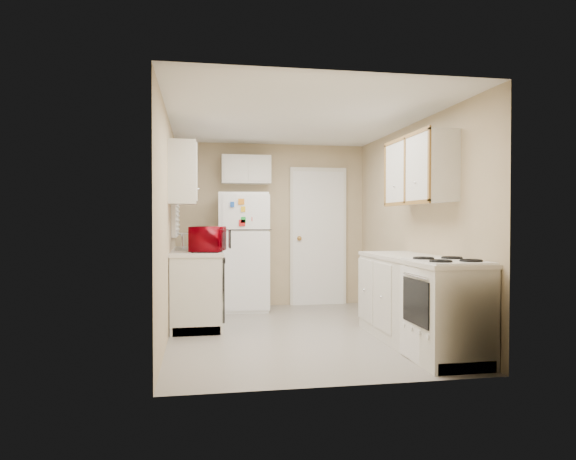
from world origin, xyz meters
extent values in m
plane|color=#A9A29A|center=(0.00, 0.00, 0.00)|extent=(3.80, 3.80, 0.00)
plane|color=white|center=(0.00, 0.00, 2.40)|extent=(3.80, 3.80, 0.00)
plane|color=tan|center=(-1.40, 0.00, 1.20)|extent=(3.80, 3.80, 0.00)
plane|color=tan|center=(1.40, 0.00, 1.20)|extent=(3.80, 3.80, 0.00)
plane|color=tan|center=(0.00, 1.90, 1.20)|extent=(2.80, 2.80, 0.00)
plane|color=tan|center=(0.00, -1.90, 1.20)|extent=(2.80, 2.80, 0.00)
cube|color=silver|center=(-1.10, 0.90, 0.45)|extent=(0.60, 1.80, 0.90)
cube|color=black|center=(-0.81, 0.30, 0.49)|extent=(0.03, 0.58, 0.72)
cube|color=gray|center=(-1.10, 1.05, 0.86)|extent=(0.54, 0.74, 0.16)
imported|color=#88000B|center=(-0.97, 0.45, 1.05)|extent=(0.57, 0.39, 0.35)
imported|color=silver|center=(-1.15, 1.39, 1.00)|extent=(0.10, 0.10, 0.21)
cube|color=silver|center=(-1.36, 1.05, 1.60)|extent=(0.10, 0.98, 1.08)
cube|color=silver|center=(-1.25, 0.22, 1.80)|extent=(0.30, 0.45, 0.70)
cube|color=white|center=(-0.44, 1.60, 0.83)|extent=(0.74, 0.73, 1.65)
cube|color=silver|center=(-0.40, 1.75, 2.00)|extent=(0.70, 0.30, 0.40)
cube|color=white|center=(0.70, 1.86, 1.02)|extent=(0.86, 0.06, 2.08)
cube|color=silver|center=(1.10, -0.80, 0.45)|extent=(0.60, 2.00, 0.90)
cube|color=white|center=(1.09, -1.43, 0.43)|extent=(0.59, 0.72, 0.85)
cube|color=silver|center=(1.25, -0.50, 1.80)|extent=(0.30, 1.20, 0.70)
camera|label=1|loc=(-1.08, -5.66, 1.27)|focal=32.00mm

